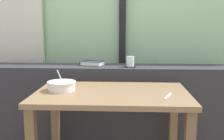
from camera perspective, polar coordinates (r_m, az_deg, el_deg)
name	(u,v)px	position (r m, az deg, el deg)	size (l,w,h in m)	color
outdoor_backdrop	(112,3)	(2.97, 0.01, 13.95)	(4.80, 0.08, 2.80)	#9EC699
curtain_left_panel	(17,18)	(3.08, -19.58, 10.45)	(0.56, 0.06, 2.50)	beige
window_divider_post	(122,13)	(2.89, 2.24, 12.07)	(0.07, 0.05, 2.60)	black
dark_console_ledge	(109,108)	(2.55, -0.63, -8.07)	(2.80, 0.33, 0.80)	#2D2D33
breakfast_table	(112,107)	(1.94, -0.04, -7.93)	(1.08, 0.67, 0.70)	brown
coaster_square	(130,67)	(2.40, 3.89, 0.71)	(0.10, 0.10, 0.01)	black
juice_glass	(130,62)	(2.39, 3.90, 1.73)	(0.07, 0.07, 0.09)	white
closed_book	(93,63)	(2.50, -4.16, 1.49)	(0.24, 0.20, 0.04)	#1E2D47
soup_bowl	(62,86)	(1.97, -10.63, -3.35)	(0.20, 0.20, 0.15)	silver
fork_utensil	(168,96)	(1.82, 11.81, -5.40)	(0.02, 0.17, 0.01)	silver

